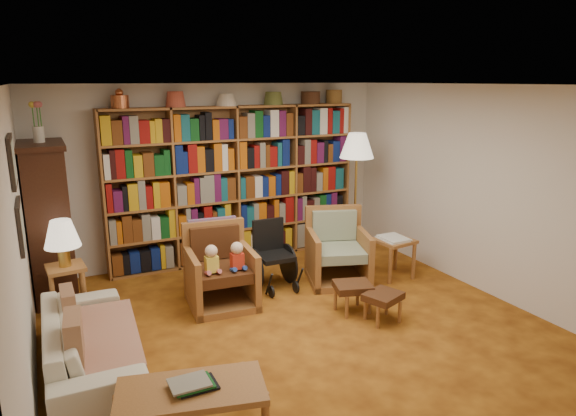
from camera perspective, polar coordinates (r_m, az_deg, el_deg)
floor at (r=5.59m, az=1.07°, el=-13.03°), size 5.00×5.00×0.00m
ceiling at (r=4.98m, az=1.20°, el=13.53°), size 5.00×5.00×0.00m
wall_back at (r=7.41m, az=-7.76°, el=3.86°), size 5.00×0.00×5.00m
wall_front at (r=3.25m, az=22.04°, el=-10.52°), size 5.00×0.00×5.00m
wall_left at (r=4.62m, az=-27.74°, el=-3.91°), size 0.00×5.00×5.00m
wall_right at (r=6.64m, az=20.71°, el=1.89°), size 0.00×5.00×5.00m
bookshelf at (r=7.33m, az=-5.82°, el=3.17°), size 3.60×0.30×2.42m
curio_cabinet at (r=6.62m, az=-25.05°, el=-1.20°), size 0.50×0.95×2.40m
framed_pictures at (r=4.82m, az=-27.93°, el=1.39°), size 0.03×0.52×0.97m
sofa at (r=5.04m, az=-21.18°, el=-13.78°), size 1.87×0.75×0.55m
sofa_throw at (r=5.03m, az=-20.63°, el=-13.43°), size 0.82×1.41×0.04m
cushion_left at (r=5.28m, az=-23.15°, el=-10.55°), size 0.12×0.37×0.37m
cushion_right at (r=4.64m, az=-22.60°, el=-13.94°), size 0.17×0.42×0.41m
side_table_lamp at (r=6.04m, az=-23.34°, el=-7.50°), size 0.41×0.41×0.62m
table_lamp at (r=5.88m, az=-23.83°, el=-2.78°), size 0.37×0.37×0.50m
armchair_leather at (r=6.07m, az=-7.75°, el=-6.91°), size 0.81×0.86×0.95m
armchair_sage at (r=6.72m, az=5.15°, el=-5.03°), size 0.99×0.99×0.93m
wheelchair at (r=6.48m, az=-1.77°, el=-5.42°), size 0.49×0.68×0.85m
floor_lamp at (r=7.35m, az=7.66°, el=6.32°), size 0.48×0.48×1.82m
side_table_papers at (r=6.89m, az=11.67°, el=-4.12°), size 0.51×0.51×0.55m
footstool_a at (r=5.85m, az=7.21°, el=-8.88°), size 0.48×0.44×0.34m
footstool_b at (r=5.69m, az=10.52°, el=-9.84°), size 0.47×0.44×0.32m
coffee_table at (r=3.95m, az=-10.71°, el=-19.68°), size 1.14×0.75×0.47m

